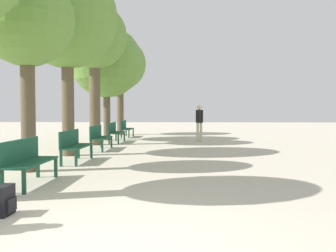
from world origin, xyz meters
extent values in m
cube|color=#195138|center=(-1.91, 3.42, 0.44)|extent=(0.48, 1.72, 0.04)
cube|color=#195138|center=(-2.13, 3.42, 0.68)|extent=(0.04, 1.72, 0.43)
cube|color=#19422D|center=(-1.71, 2.61, 0.21)|extent=(0.06, 0.06, 0.42)
cube|color=#19422D|center=(-1.71, 4.24, 0.21)|extent=(0.06, 0.06, 0.42)
cube|color=#19422D|center=(-2.11, 2.61, 0.21)|extent=(0.06, 0.06, 0.42)
cube|color=#19422D|center=(-2.11, 4.24, 0.21)|extent=(0.06, 0.06, 0.42)
cube|color=#195138|center=(-1.91, 6.60, 0.44)|extent=(0.48, 1.72, 0.04)
cube|color=#195138|center=(-2.13, 6.60, 0.68)|extent=(0.04, 1.72, 0.43)
cube|color=#19422D|center=(-1.71, 5.78, 0.21)|extent=(0.06, 0.06, 0.42)
cube|color=#19422D|center=(-1.71, 7.41, 0.21)|extent=(0.06, 0.06, 0.42)
cube|color=#19422D|center=(-2.11, 5.78, 0.21)|extent=(0.06, 0.06, 0.42)
cube|color=#19422D|center=(-2.11, 7.41, 0.21)|extent=(0.06, 0.06, 0.42)
cube|color=#195138|center=(-1.91, 9.77, 0.44)|extent=(0.48, 1.72, 0.04)
cube|color=#195138|center=(-2.13, 9.77, 0.68)|extent=(0.04, 1.72, 0.43)
cube|color=#19422D|center=(-1.71, 8.96, 0.21)|extent=(0.06, 0.06, 0.42)
cube|color=#19422D|center=(-1.71, 10.59, 0.21)|extent=(0.06, 0.06, 0.42)
cube|color=#19422D|center=(-2.11, 8.96, 0.21)|extent=(0.06, 0.06, 0.42)
cube|color=#19422D|center=(-2.11, 10.59, 0.21)|extent=(0.06, 0.06, 0.42)
cube|color=#195138|center=(-1.91, 12.95, 0.44)|extent=(0.48, 1.72, 0.04)
cube|color=#195138|center=(-2.13, 12.95, 0.68)|extent=(0.04, 1.72, 0.43)
cube|color=#19422D|center=(-1.71, 12.13, 0.21)|extent=(0.06, 0.06, 0.42)
cube|color=#19422D|center=(-1.71, 13.77, 0.21)|extent=(0.06, 0.06, 0.42)
cube|color=#19422D|center=(-2.11, 12.13, 0.21)|extent=(0.06, 0.06, 0.42)
cube|color=#19422D|center=(-2.11, 13.77, 0.21)|extent=(0.06, 0.06, 0.42)
cube|color=#195138|center=(-1.91, 16.12, 0.44)|extent=(0.48, 1.72, 0.04)
cube|color=#195138|center=(-2.13, 16.12, 0.68)|extent=(0.04, 1.72, 0.43)
cube|color=#19422D|center=(-1.71, 15.31, 0.21)|extent=(0.06, 0.06, 0.42)
cube|color=#19422D|center=(-1.71, 16.94, 0.21)|extent=(0.06, 0.06, 0.42)
cube|color=#19422D|center=(-2.11, 15.31, 0.21)|extent=(0.06, 0.06, 0.42)
cube|color=#19422D|center=(-2.11, 16.94, 0.21)|extent=(0.06, 0.06, 0.42)
cylinder|color=brown|center=(-2.61, 4.97, 1.49)|extent=(0.34, 0.34, 2.99)
sphere|color=olive|center=(-2.61, 4.97, 3.60)|extent=(2.23, 2.23, 2.23)
cylinder|color=brown|center=(-2.61, 8.06, 1.75)|extent=(0.39, 0.39, 3.51)
sphere|color=olive|center=(-2.61, 8.06, 4.38)|extent=(3.20, 3.20, 3.20)
cylinder|color=brown|center=(-2.61, 11.71, 1.88)|extent=(0.45, 0.45, 3.77)
sphere|color=olive|center=(-2.61, 11.71, 4.51)|extent=(2.71, 2.71, 2.71)
cylinder|color=brown|center=(-2.61, 14.15, 1.41)|extent=(0.33, 0.33, 2.82)
sphere|color=olive|center=(-2.61, 14.15, 3.77)|extent=(3.42, 3.42, 3.42)
cylinder|color=brown|center=(-2.61, 18.04, 1.65)|extent=(0.40, 0.40, 3.29)
sphere|color=olive|center=(-2.61, 18.04, 4.12)|extent=(3.03, 3.03, 3.03)
cube|color=black|center=(-1.45, 1.33, 0.21)|extent=(0.17, 0.37, 0.42)
cube|color=black|center=(-1.34, 1.33, 0.15)|extent=(0.04, 0.26, 0.18)
cylinder|color=beige|center=(1.75, 13.74, 0.43)|extent=(0.13, 0.13, 0.86)
cylinder|color=beige|center=(1.90, 13.74, 0.43)|extent=(0.13, 0.13, 0.86)
cube|color=black|center=(1.82, 13.74, 1.16)|extent=(0.30, 0.30, 0.61)
cylinder|color=black|center=(1.69, 13.74, 1.18)|extent=(0.09, 0.09, 0.58)
cylinder|color=black|center=(1.95, 13.74, 1.18)|extent=(0.09, 0.09, 0.58)
sphere|color=beige|center=(1.82, 13.74, 1.59)|extent=(0.23, 0.23, 0.23)
camera|label=1|loc=(1.04, -3.74, 1.47)|focal=40.00mm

